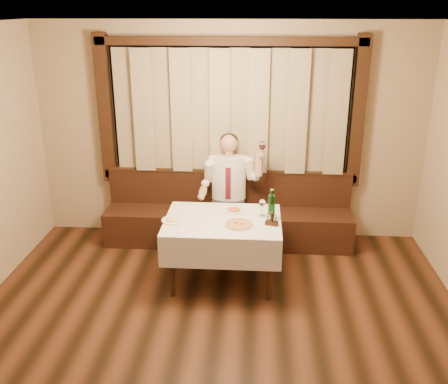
# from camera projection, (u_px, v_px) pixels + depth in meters

# --- Properties ---
(room) EXTENTS (5.01, 6.01, 2.81)m
(room) POSITION_uv_depth(u_px,v_px,m) (217.00, 176.00, 4.52)
(room) COLOR black
(room) RESTS_ON ground
(banquette) EXTENTS (3.20, 0.61, 0.94)m
(banquette) POSITION_uv_depth(u_px,v_px,m) (228.00, 219.00, 6.57)
(banquette) COLOR black
(banquette) RESTS_ON ground
(dining_table) EXTENTS (1.27, 0.97, 0.76)m
(dining_table) POSITION_uv_depth(u_px,v_px,m) (223.00, 228.00, 5.50)
(dining_table) COLOR black
(dining_table) RESTS_ON ground
(pizza) EXTENTS (0.31, 0.31, 0.03)m
(pizza) POSITION_uv_depth(u_px,v_px,m) (239.00, 224.00, 5.30)
(pizza) COLOR white
(pizza) RESTS_ON dining_table
(pasta_red) EXTENTS (0.23, 0.23, 0.08)m
(pasta_red) POSITION_uv_depth(u_px,v_px,m) (234.00, 209.00, 5.66)
(pasta_red) COLOR white
(pasta_red) RESTS_ON dining_table
(pasta_cream) EXTENTS (0.26, 0.26, 0.09)m
(pasta_cream) POSITION_uv_depth(u_px,v_px,m) (174.00, 218.00, 5.41)
(pasta_cream) COLOR white
(pasta_cream) RESTS_ON dining_table
(green_bottle) EXTENTS (0.08, 0.08, 0.35)m
(green_bottle) POSITION_uv_depth(u_px,v_px,m) (272.00, 207.00, 5.40)
(green_bottle) COLOR #115115
(green_bottle) RESTS_ON dining_table
(table_wine_glass) EXTENTS (0.07, 0.07, 0.20)m
(table_wine_glass) POSITION_uv_depth(u_px,v_px,m) (262.00, 204.00, 5.49)
(table_wine_glass) COLOR white
(table_wine_glass) RESTS_ON dining_table
(cruet_caddy) EXTENTS (0.14, 0.10, 0.14)m
(cruet_caddy) POSITION_uv_depth(u_px,v_px,m) (272.00, 221.00, 5.30)
(cruet_caddy) COLOR black
(cruet_caddy) RESTS_ON dining_table
(seated_man) EXTENTS (0.82, 0.61, 1.46)m
(seated_man) POSITION_uv_depth(u_px,v_px,m) (229.00, 183.00, 6.30)
(seated_man) COLOR black
(seated_man) RESTS_ON ground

